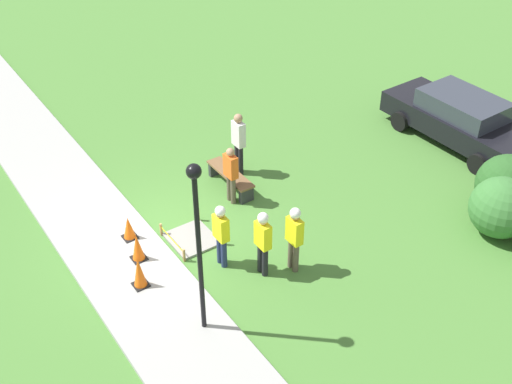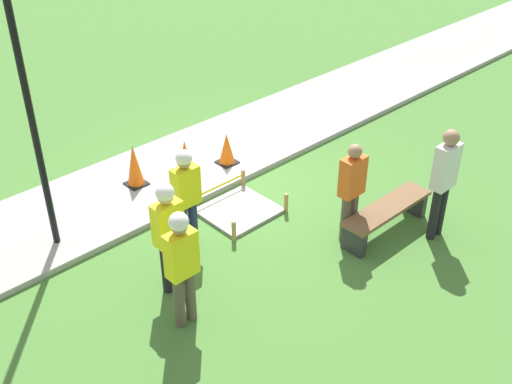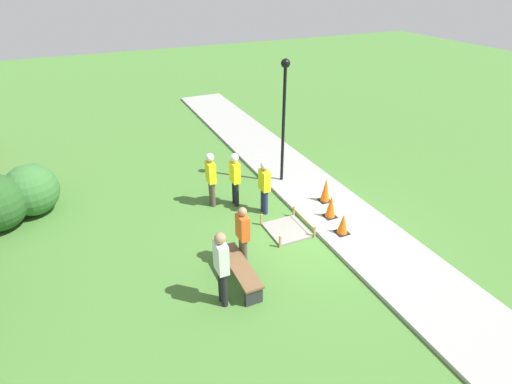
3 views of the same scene
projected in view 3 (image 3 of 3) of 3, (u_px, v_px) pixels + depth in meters
ground_plane at (317, 236)px, 10.90m from camera, size 60.00×60.00×0.00m
sidewalk at (351, 225)px, 11.28m from camera, size 28.00×2.22×0.10m
wet_concrete_patch at (287, 230)px, 11.07m from camera, size 1.19×1.10×0.35m
traffic_cone_near_patch at (343, 224)px, 10.70m from camera, size 0.34×0.34×0.60m
traffic_cone_far_patch at (331, 206)px, 11.38m from camera, size 0.34×0.34×0.69m
traffic_cone_sidewalk_edge at (326, 190)px, 12.14m from camera, size 0.34×0.34×0.77m
park_bench at (240, 270)px, 9.17m from camera, size 1.74×0.44×0.47m
worker_supervisor at (211, 175)px, 11.81m from camera, size 0.40×0.25×1.73m
worker_assistant at (264, 183)px, 11.46m from camera, size 0.40×0.24×1.66m
worker_trainee at (235, 175)px, 11.84m from camera, size 0.40×0.25×1.71m
bystander_in_orange_shirt at (243, 233)px, 9.42m from camera, size 0.40×0.22×1.63m
bystander_in_gray_shirt at (222, 265)px, 8.22m from camera, size 0.40×0.24×1.85m
lamppost_near at (284, 105)px, 12.28m from camera, size 0.28×0.28×3.98m
shrub_rounded_near at (32, 180)px, 12.59m from camera, size 1.06×1.06×1.06m
shrub_rounded_mid at (31, 190)px, 11.57m from camera, size 1.52×1.52×1.52m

